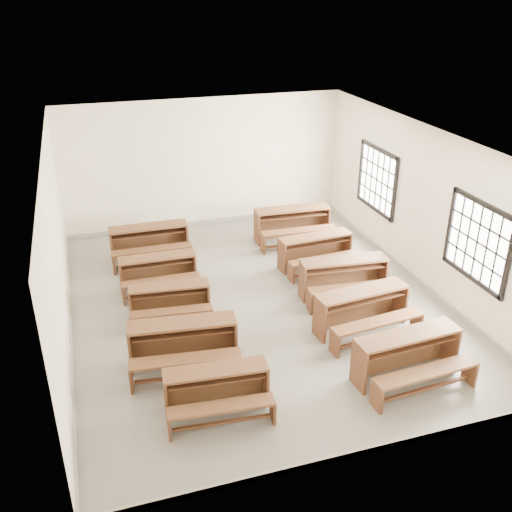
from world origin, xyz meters
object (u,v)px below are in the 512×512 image
object	(u,v)px
desk_set_3	(158,270)
desk_set_9	(293,222)
desk_set_0	(217,387)
desk_set_5	(408,353)
desk_set_4	(149,240)
desk_set_2	(170,299)
desk_set_6	(363,308)
desk_set_1	(183,341)
desk_set_8	(316,249)
desk_set_7	(344,275)

from	to	relation	value
desk_set_3	desk_set_9	size ratio (longest dim) A/B	0.84
desk_set_0	desk_set_9	world-z (taller)	desk_set_9
desk_set_0	desk_set_5	xyz separation A→B (m)	(3.02, -0.17, 0.06)
desk_set_5	desk_set_4	bearing A→B (deg)	116.52
desk_set_3	desk_set_5	distance (m)	5.25
desk_set_2	desk_set_9	distance (m)	4.32
desk_set_9	desk_set_5	bearing A→B (deg)	-89.29
desk_set_0	desk_set_4	xyz separation A→B (m)	(-0.22, 5.36, 0.06)
desk_set_2	desk_set_6	bearing A→B (deg)	-18.16
desk_set_1	desk_set_8	bearing A→B (deg)	44.21
desk_set_0	desk_set_3	distance (m)	3.94
desk_set_1	desk_set_9	world-z (taller)	desk_set_9
desk_set_8	desk_set_9	xyz separation A→B (m)	(0.03, 1.49, 0.05)
desk_set_5	desk_set_9	distance (m)	5.52
desk_set_4	desk_set_5	size ratio (longest dim) A/B	0.97
desk_set_3	desk_set_4	bearing A→B (deg)	89.60
desk_set_2	desk_set_8	xyz separation A→B (m)	(3.39, 1.14, 0.04)
desk_set_6	desk_set_2	bearing A→B (deg)	149.85
desk_set_8	desk_set_9	bearing A→B (deg)	85.36
desk_set_2	desk_set_5	distance (m)	4.34
desk_set_0	desk_set_4	size ratio (longest dim) A/B	0.91
desk_set_4	desk_set_6	size ratio (longest dim) A/B	0.96
desk_set_1	desk_set_8	xyz separation A→B (m)	(3.43, 2.64, -0.03)
desk_set_4	desk_set_6	xyz separation A→B (m)	(3.20, -4.07, 0.00)
desk_set_6	desk_set_7	xyz separation A→B (m)	(0.22, 1.23, 0.00)
desk_set_4	desk_set_6	distance (m)	5.18
desk_set_1	desk_set_3	bearing A→B (deg)	96.37
desk_set_6	desk_set_8	xyz separation A→B (m)	(0.19, 2.57, -0.03)
desk_set_2	desk_set_8	bearing A→B (deg)	24.50
desk_set_3	desk_set_8	world-z (taller)	desk_set_8
desk_set_1	desk_set_5	world-z (taller)	desk_set_1
desk_set_1	desk_set_5	distance (m)	3.55
desk_set_6	desk_set_9	bearing A→B (deg)	80.83
desk_set_3	desk_set_7	bearing A→B (deg)	-21.73
desk_set_1	desk_set_9	distance (m)	5.39
desk_set_4	desk_set_0	bearing A→B (deg)	-87.08
desk_set_0	desk_set_3	bearing A→B (deg)	98.42
desk_set_3	desk_set_9	world-z (taller)	desk_set_9
desk_set_8	desk_set_7	bearing A→B (deg)	-92.25
desk_set_2	desk_set_7	size ratio (longest dim) A/B	0.85
desk_set_3	desk_set_6	size ratio (longest dim) A/B	0.85
desk_set_0	desk_set_8	distance (m)	4.99
desk_set_0	desk_set_2	world-z (taller)	desk_set_0
desk_set_4	desk_set_6	world-z (taller)	same
desk_set_8	desk_set_2	bearing A→B (deg)	-164.97
desk_set_3	desk_set_6	world-z (taller)	desk_set_6
desk_set_4	desk_set_7	distance (m)	4.45
desk_set_5	desk_set_9	xyz separation A→B (m)	(0.18, 5.52, 0.02)
desk_set_1	desk_set_3	world-z (taller)	desk_set_1
desk_set_1	desk_set_0	bearing A→B (deg)	-71.62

